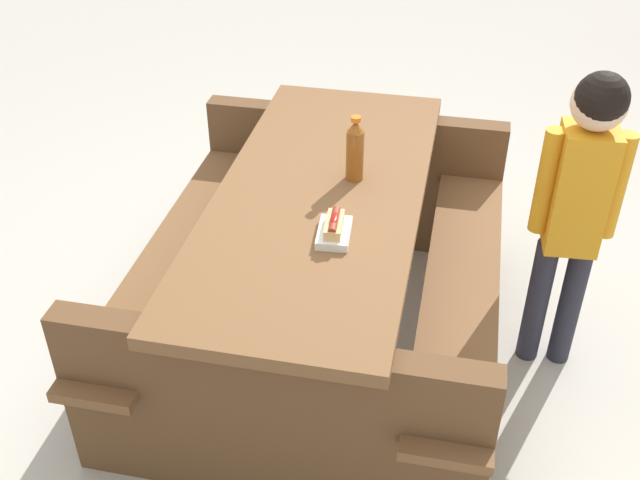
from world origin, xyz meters
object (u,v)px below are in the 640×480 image
Objects in this scene: hotdog_tray at (334,229)px; child_in_coat at (579,191)px; soda_bottle at (355,151)px; picnic_table at (320,256)px.

child_in_coat is (-0.44, 0.79, 0.03)m from hotdog_tray.
picnic_table is at bearing -38.71° from soda_bottle.
soda_bottle is at bearing -86.60° from child_in_coat.
soda_bottle is 1.33× the size of hotdog_tray.
child_in_coat is at bearing 119.32° from hotdog_tray.
soda_bottle reaches higher than hotdog_tray.
picnic_table is 1.00m from child_in_coat.
child_in_coat reaches higher than soda_bottle.
soda_bottle is 0.41m from hotdog_tray.
hotdog_tray is 0.90m from child_in_coat.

